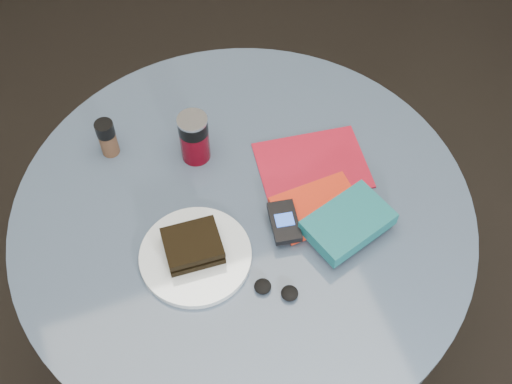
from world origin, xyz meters
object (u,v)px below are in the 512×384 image
object	(u,v)px
pepper_grinder	(107,138)
novel	(348,223)
plate	(196,256)
red_book	(318,207)
headphones	(276,290)
table	(244,247)
magazine	(312,165)
mp3_player	(284,222)
soda_can	(194,138)
sandwich	(193,246)

from	to	relation	value
pepper_grinder	novel	bearing A→B (deg)	-42.46
plate	red_book	bearing A→B (deg)	4.36
headphones	novel	bearing A→B (deg)	22.71
plate	red_book	size ratio (longest dim) A/B	1.28
table	pepper_grinder	bearing A→B (deg)	132.46
plate	red_book	world-z (taller)	red_book
pepper_grinder	novel	xyz separation A→B (m)	(0.42, -0.38, -0.01)
table	headphones	distance (m)	0.27
magazine	red_book	bearing A→B (deg)	-100.76
pepper_grinder	red_book	xyz separation A→B (m)	(0.38, -0.31, -0.04)
magazine	headphones	xyz separation A→B (m)	(-0.19, -0.26, 0.01)
plate	mp3_player	distance (m)	0.20
table	pepper_grinder	size ratio (longest dim) A/B	10.42
soda_can	plate	bearing A→B (deg)	-107.31
table	plate	world-z (taller)	plate
table	mp3_player	size ratio (longest dim) A/B	9.44
red_book	novel	world-z (taller)	novel
red_book	novel	bearing A→B (deg)	-66.31
sandwich	headphones	distance (m)	0.19
plate	headphones	bearing A→B (deg)	-45.38
plate	pepper_grinder	xyz separation A→B (m)	(-0.10, 0.33, 0.04)
pepper_grinder	red_book	bearing A→B (deg)	-39.20
headphones	magazine	bearing A→B (deg)	54.32
table	sandwich	world-z (taller)	sandwich
sandwich	pepper_grinder	distance (m)	0.34
soda_can	headphones	distance (m)	0.39
magazine	red_book	xyz separation A→B (m)	(-0.04, -0.11, 0.01)
plate	magazine	world-z (taller)	plate
table	mp3_player	bearing A→B (deg)	-49.79
table	mp3_player	xyz separation A→B (m)	(0.06, -0.08, 0.19)
mp3_player	pepper_grinder	bearing A→B (deg)	131.95
pepper_grinder	novel	world-z (taller)	pepper_grinder
magazine	novel	distance (m)	0.19
red_book	soda_can	bearing A→B (deg)	127.52
pepper_grinder	mp3_player	size ratio (longest dim) A/B	0.91
sandwich	red_book	size ratio (longest dim) A/B	0.66
mp3_player	magazine	bearing A→B (deg)	47.71
sandwich	novel	xyz separation A→B (m)	(0.32, -0.06, 0.00)
table	red_book	xyz separation A→B (m)	(0.15, -0.06, 0.18)
table	novel	bearing A→B (deg)	-34.71
mp3_player	red_book	bearing A→B (deg)	12.66
sandwich	soda_can	world-z (taller)	soda_can
magazine	table	bearing A→B (deg)	-156.15
plate	magazine	size ratio (longest dim) A/B	0.95
magazine	headphones	world-z (taller)	headphones
plate	pepper_grinder	size ratio (longest dim) A/B	2.39
table	red_book	distance (m)	0.24
table	soda_can	bearing A→B (deg)	106.29
red_book	mp3_player	world-z (taller)	mp3_player
headphones	mp3_player	bearing A→B (deg)	62.38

